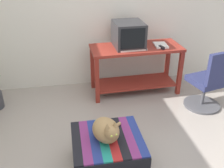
{
  "coord_description": "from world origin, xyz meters",
  "views": [
    {
      "loc": [
        -0.48,
        -1.97,
        2.05
      ],
      "look_at": [
        0.04,
        0.85,
        0.55
      ],
      "focal_mm": 41.55,
      "sensor_mm": 36.0,
      "label": 1
    }
  ],
  "objects": [
    {
      "name": "keyboard",
      "position": [
        0.46,
        1.47,
        0.76
      ],
      "size": [
        0.41,
        0.16,
        0.02
      ],
      "primitive_type": "cube",
      "rotation": [
        0.0,
        0.0,
        0.04
      ],
      "color": "beige",
      "rests_on": "desk"
    },
    {
      "name": "pen",
      "position": [
        0.95,
        1.64,
        0.75
      ],
      "size": [
        0.06,
        0.13,
        0.01
      ],
      "primitive_type": "cylinder",
      "rotation": [
        0.0,
        1.57,
        1.92
      ],
      "color": "#B7B7BC",
      "rests_on": "desk"
    },
    {
      "name": "office_chair",
      "position": [
        1.41,
        0.92,
        0.39
      ],
      "size": [
        0.52,
        0.52,
        0.89
      ],
      "rotation": [
        0.0,
        0.0,
        3.38
      ],
      "color": "#4C4C51",
      "rests_on": "ground_plane"
    },
    {
      "name": "desk",
      "position": [
        0.54,
        1.6,
        0.51
      ],
      "size": [
        1.38,
        0.6,
        0.75
      ],
      "rotation": [
        0.0,
        0.0,
        0.03
      ],
      "color": "maroon",
      "rests_on": "ground_plane"
    },
    {
      "name": "tv_monitor",
      "position": [
        0.43,
        1.63,
        0.93
      ],
      "size": [
        0.43,
        0.49,
        0.37
      ],
      "rotation": [
        0.0,
        0.0,
        0.03
      ],
      "color": "#28282B",
      "rests_on": "desk"
    },
    {
      "name": "book",
      "position": [
        0.92,
        1.57,
        0.76
      ],
      "size": [
        0.21,
        0.28,
        0.02
      ],
      "primitive_type": "cube",
      "rotation": [
        0.0,
        0.0,
        -0.08
      ],
      "color": "white",
      "rests_on": "desk"
    },
    {
      "name": "ground_plane",
      "position": [
        0.0,
        0.0,
        0.0
      ],
      "size": [
        14.0,
        14.0,
        0.0
      ],
      "primitive_type": "plane",
      "color": "#9E9389"
    },
    {
      "name": "back_wall",
      "position": [
        0.0,
        2.05,
        1.3
      ],
      "size": [
        8.0,
        0.1,
        2.6
      ],
      "primitive_type": "cube",
      "color": "silver",
      "rests_on": "ground_plane"
    },
    {
      "name": "cat",
      "position": [
        -0.17,
        0.03,
        0.49
      ],
      "size": [
        0.36,
        0.41,
        0.28
      ],
      "rotation": [
        0.0,
        0.0,
        0.25
      ],
      "color": "#9E7A4C",
      "rests_on": "ottoman_with_blanket"
    },
    {
      "name": "ottoman_with_blanket",
      "position": [
        -0.16,
        0.05,
        0.19
      ],
      "size": [
        0.7,
        0.67,
        0.37
      ],
      "color": "#4C4238",
      "rests_on": "ground_plane"
    },
    {
      "name": "stapler",
      "position": [
        0.89,
        1.44,
        0.77
      ],
      "size": [
        0.06,
        0.12,
        0.04
      ],
      "primitive_type": "cube",
      "rotation": [
        0.0,
        0.0,
        0.26
      ],
      "color": "black",
      "rests_on": "desk"
    }
  ]
}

